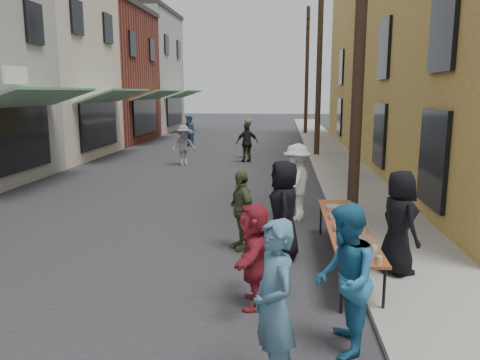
% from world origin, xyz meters
% --- Properties ---
extents(ground, '(120.00, 120.00, 0.00)m').
position_xyz_m(ground, '(0.00, 0.00, 0.00)').
color(ground, '#28282B').
rests_on(ground, ground).
extents(sidewalk, '(2.20, 60.00, 0.10)m').
position_xyz_m(sidewalk, '(5.00, 15.00, 0.05)').
color(sidewalk, gray).
rests_on(sidewalk, ground).
extents(storefront_row, '(8.00, 37.00, 9.00)m').
position_xyz_m(storefront_row, '(-10.00, 14.96, 4.12)').
color(storefront_row, maroon).
rests_on(storefront_row, ground).
extents(building_ochre, '(10.00, 28.00, 10.00)m').
position_xyz_m(building_ochre, '(11.10, 14.00, 5.00)').
color(building_ochre, '#A88C3C').
rests_on(building_ochre, ground).
extents(utility_pole_near, '(0.26, 0.26, 9.00)m').
position_xyz_m(utility_pole_near, '(4.30, 3.00, 4.50)').
color(utility_pole_near, '#2D2116').
rests_on(utility_pole_near, ground).
extents(utility_pole_mid, '(0.26, 0.26, 9.00)m').
position_xyz_m(utility_pole_mid, '(4.30, 15.00, 4.50)').
color(utility_pole_mid, '#2D2116').
rests_on(utility_pole_mid, ground).
extents(utility_pole_far, '(0.26, 0.26, 9.00)m').
position_xyz_m(utility_pole_far, '(4.30, 27.00, 4.50)').
color(utility_pole_far, '#2D2116').
rests_on(utility_pole_far, ground).
extents(serving_table, '(0.70, 4.00, 0.75)m').
position_xyz_m(serving_table, '(3.80, 0.31, 0.71)').
color(serving_table, maroon).
rests_on(serving_table, ground).
extents(catering_tray_sausage, '(0.50, 0.33, 0.08)m').
position_xyz_m(catering_tray_sausage, '(3.80, -1.34, 0.79)').
color(catering_tray_sausage, maroon).
rests_on(catering_tray_sausage, serving_table).
extents(catering_tray_foil_b, '(0.50, 0.33, 0.08)m').
position_xyz_m(catering_tray_foil_b, '(3.80, -0.69, 0.79)').
color(catering_tray_foil_b, '#B2B2B7').
rests_on(catering_tray_foil_b, serving_table).
extents(catering_tray_buns, '(0.50, 0.33, 0.08)m').
position_xyz_m(catering_tray_buns, '(3.80, 0.01, 0.79)').
color(catering_tray_buns, tan).
rests_on(catering_tray_buns, serving_table).
extents(catering_tray_foil_d, '(0.50, 0.33, 0.08)m').
position_xyz_m(catering_tray_foil_d, '(3.80, 0.71, 0.79)').
color(catering_tray_foil_d, '#B2B2B7').
rests_on(catering_tray_foil_d, serving_table).
extents(catering_tray_buns_end, '(0.50, 0.33, 0.08)m').
position_xyz_m(catering_tray_buns_end, '(3.80, 1.41, 0.79)').
color(catering_tray_buns_end, tan).
rests_on(catering_tray_buns_end, serving_table).
extents(condiment_jar_a, '(0.07, 0.07, 0.08)m').
position_xyz_m(condiment_jar_a, '(3.58, -1.64, 0.79)').
color(condiment_jar_a, '#A57F26').
rests_on(condiment_jar_a, serving_table).
extents(condiment_jar_b, '(0.07, 0.07, 0.08)m').
position_xyz_m(condiment_jar_b, '(3.58, -1.54, 0.79)').
color(condiment_jar_b, '#A57F26').
rests_on(condiment_jar_b, serving_table).
extents(condiment_jar_c, '(0.07, 0.07, 0.08)m').
position_xyz_m(condiment_jar_c, '(3.58, -1.44, 0.79)').
color(condiment_jar_c, '#A57F26').
rests_on(condiment_jar_c, serving_table).
extents(cup_stack, '(0.08, 0.08, 0.12)m').
position_xyz_m(cup_stack, '(4.00, -1.59, 0.81)').
color(cup_stack, tan).
rests_on(cup_stack, serving_table).
extents(guest_front_a, '(0.67, 0.96, 1.86)m').
position_xyz_m(guest_front_a, '(2.69, 0.61, 0.93)').
color(guest_front_a, black).
rests_on(guest_front_a, ground).
extents(guest_front_b, '(0.67, 0.79, 1.84)m').
position_xyz_m(guest_front_b, '(2.59, -3.36, 0.92)').
color(guest_front_b, '#456F86').
rests_on(guest_front_b, ground).
extents(guest_front_c, '(0.76, 0.94, 1.82)m').
position_xyz_m(guest_front_c, '(3.40, -2.56, 0.91)').
color(guest_front_c, '#236791').
rests_on(guest_front_c, ground).
extents(guest_front_d, '(1.04, 1.36, 1.86)m').
position_xyz_m(guest_front_d, '(3.01, 3.34, 0.93)').
color(guest_front_d, white).
rests_on(guest_front_d, ground).
extents(guest_front_e, '(0.79, 1.00, 1.58)m').
position_xyz_m(guest_front_e, '(1.86, 1.07, 0.79)').
color(guest_front_e, '#4C5430').
rests_on(guest_front_e, ground).
extents(guest_queue_back, '(0.46, 1.43, 1.54)m').
position_xyz_m(guest_queue_back, '(2.27, -1.41, 0.77)').
color(guest_queue_back, maroon).
rests_on(guest_queue_back, ground).
extents(server, '(0.81, 0.99, 1.73)m').
position_xyz_m(server, '(4.58, -0.18, 0.97)').
color(server, black).
rests_on(server, sidewalk).
extents(passerby_left, '(1.27, 1.11, 1.70)m').
position_xyz_m(passerby_left, '(-1.53, 11.62, 0.85)').
color(passerby_left, slate).
rests_on(passerby_left, ground).
extents(passerby_mid, '(1.10, 0.75, 1.73)m').
position_xyz_m(passerby_mid, '(1.08, 12.73, 0.86)').
color(passerby_mid, black).
rests_on(passerby_mid, ground).
extents(passerby_right, '(0.46, 0.68, 1.84)m').
position_xyz_m(passerby_right, '(0.98, 14.01, 0.92)').
color(passerby_right, '#585E36').
rests_on(passerby_right, ground).
extents(passerby_far, '(1.12, 1.08, 1.82)m').
position_xyz_m(passerby_far, '(-2.62, 18.30, 0.91)').
color(passerby_far, '#4E6C97').
rests_on(passerby_far, ground).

